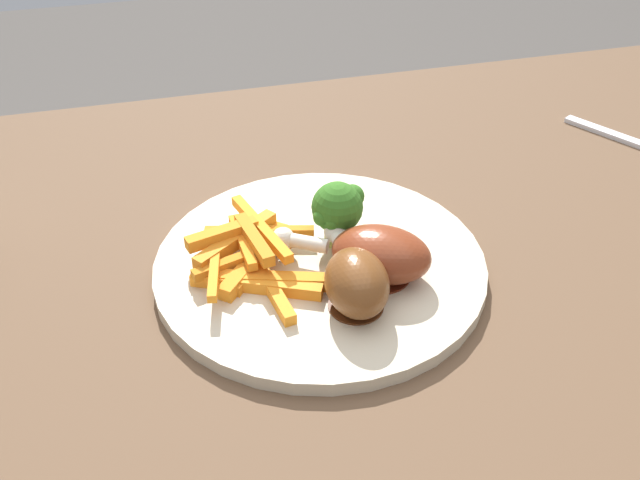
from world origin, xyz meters
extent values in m
cube|color=brown|center=(0.00, 0.00, 0.72)|extent=(1.09, 0.64, 0.03)
cylinder|color=#443122|center=(-0.48, -0.26, 0.35)|extent=(0.06, 0.06, 0.70)
cylinder|color=beige|center=(0.03, 0.05, 0.74)|extent=(0.27, 0.27, 0.01)
cylinder|color=#8FAC5A|center=(0.01, 0.03, 0.76)|extent=(0.02, 0.02, 0.02)
sphere|color=#31661D|center=(0.01, 0.03, 0.78)|extent=(0.04, 0.04, 0.04)
sphere|color=#31661D|center=(0.02, 0.04, 0.78)|extent=(0.01, 0.01, 0.01)
sphere|color=#31661D|center=(0.00, 0.02, 0.79)|extent=(0.02, 0.02, 0.02)
sphere|color=#31661D|center=(0.03, 0.03, 0.78)|extent=(0.01, 0.01, 0.01)
cube|color=orange|center=(0.09, 0.04, 0.75)|extent=(0.07, 0.08, 0.01)
cube|color=orange|center=(0.11, 0.02, 0.77)|extent=(0.06, 0.03, 0.01)
cube|color=orange|center=(0.07, 0.07, 0.75)|extent=(0.11, 0.04, 0.01)
cube|color=orange|center=(0.08, 0.01, 0.76)|extent=(0.09, 0.03, 0.01)
cube|color=orange|center=(0.08, 0.02, 0.77)|extent=(0.03, 0.10, 0.01)
cube|color=orange|center=(0.10, 0.04, 0.76)|extent=(0.09, 0.03, 0.01)
cube|color=orange|center=(0.08, 0.08, 0.75)|extent=(0.02, 0.08, 0.01)
cube|color=orange|center=(0.10, 0.03, 0.76)|extent=(0.01, 0.07, 0.01)
cube|color=orange|center=(0.09, 0.04, 0.77)|extent=(0.02, 0.07, 0.01)
cube|color=orange|center=(0.09, 0.04, 0.75)|extent=(0.05, 0.07, 0.01)
cube|color=orange|center=(0.09, 0.07, 0.75)|extent=(0.10, 0.05, 0.01)
cube|color=orange|center=(0.12, 0.06, 0.76)|extent=(0.02, 0.07, 0.01)
cube|color=orange|center=(0.10, 0.02, 0.76)|extent=(0.08, 0.06, 0.01)
cylinder|color=#541D0E|center=(-0.01, 0.08, 0.75)|extent=(0.05, 0.05, 0.00)
ellipsoid|color=maroon|center=(-0.01, 0.08, 0.77)|extent=(0.10, 0.09, 0.04)
cylinder|color=beige|center=(0.05, 0.04, 0.76)|extent=(0.04, 0.03, 0.01)
sphere|color=silver|center=(0.06, 0.03, 0.76)|extent=(0.02, 0.02, 0.02)
cylinder|color=#4C240F|center=(0.02, 0.11, 0.75)|extent=(0.04, 0.04, 0.00)
ellipsoid|color=brown|center=(0.02, 0.11, 0.77)|extent=(0.05, 0.07, 0.05)
cylinder|color=beige|center=(0.02, 0.06, 0.77)|extent=(0.01, 0.03, 0.01)
sphere|color=silver|center=(0.02, 0.04, 0.77)|extent=(0.02, 0.02, 0.02)
camera|label=1|loc=(0.15, 0.50, 1.11)|focal=40.34mm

